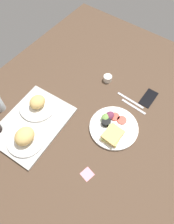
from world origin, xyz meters
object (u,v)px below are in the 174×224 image
object	(u,v)px
cell_phone	(149,98)
bread_plate_far	(38,104)
fork	(134,107)
plate_with_salad	(113,127)
espresso_cup	(108,78)
knife	(130,100)
serving_tray	(33,123)
sticky_note	(87,174)
bread_plate_near	(25,138)

from	to	relation	value
cell_phone	bread_plate_far	bearing A→B (deg)	132.59
fork	cell_phone	bearing A→B (deg)	-109.10
plate_with_salad	fork	xyz separation A→B (cm)	(20.66, -2.41, -1.47)
espresso_cup	cell_phone	size ratio (longest dim) A/B	0.39
espresso_cup	knife	bearing A→B (deg)	-103.85
serving_tray	bread_plate_far	xyz separation A→B (cm)	(10.33, 4.95, 3.40)
plate_with_salad	sticky_note	size ratio (longest dim) A/B	5.06
bread_plate_far	espresso_cup	world-z (taller)	bread_plate_far
serving_tray	fork	bearing A→B (deg)	-42.36
plate_with_salad	cell_phone	size ratio (longest dim) A/B	1.97
cell_phone	sticky_note	world-z (taller)	cell_phone
serving_tray	espresso_cup	size ratio (longest dim) A/B	8.04
sticky_note	serving_tray	bearing A→B (deg)	83.82
fork	cell_phone	distance (cm)	12.10
cell_phone	knife	bearing A→B (deg)	134.38
cell_phone	sticky_note	distance (cm)	61.93
plate_with_salad	serving_tray	bearing A→B (deg)	122.63
fork	sticky_note	size ratio (longest dim) A/B	3.04
bread_plate_far	knife	bearing A→B (deg)	-47.98
bread_plate_near	sticky_note	xyz separation A→B (cm)	(5.16, -38.06, -4.97)
cell_phone	serving_tray	bearing A→B (deg)	141.16
plate_with_salad	sticky_note	world-z (taller)	plate_with_salad
knife	cell_phone	distance (cm)	11.82
espresso_cup	fork	world-z (taller)	espresso_cup
plate_with_salad	knife	size ratio (longest dim) A/B	1.49
fork	bread_plate_far	bearing A→B (deg)	39.87
espresso_cup	bread_plate_near	bearing A→B (deg)	169.46
sticky_note	bread_plate_near	bearing A→B (deg)	97.72
espresso_cup	cell_phone	bearing A→B (deg)	-83.97
bread_plate_far	knife	xyz separation A→B (cm)	(38.60, -42.83, -3.95)
serving_tray	bread_plate_far	bearing A→B (deg)	25.59
bread_plate_far	cell_phone	xyz separation A→B (cm)	(46.84, -51.31, -3.80)
knife	cell_phone	bearing A→B (deg)	-133.50
bread_plate_near	fork	xyz separation A→B (cm)	(55.77, -36.74, -4.78)
espresso_cup	knife	distance (cm)	21.54
cell_phone	espresso_cup	bearing A→B (deg)	96.23
bread_plate_near	espresso_cup	xyz separation A→B (cm)	(63.91, -11.89, -3.03)
knife	espresso_cup	bearing A→B (deg)	-11.53
bread_plate_near	fork	distance (cm)	66.95
serving_tray	fork	size ratio (longest dim) A/B	2.65
bread_plate_near	cell_phone	distance (cm)	78.80
bread_plate_far	sticky_note	distance (cm)	50.61
serving_tray	bread_plate_near	distance (cm)	11.88
bread_plate_far	plate_with_salad	xyz separation A→B (cm)	(14.94, -44.42, -2.48)
bread_plate_far	serving_tray	bearing A→B (deg)	-154.41
bread_plate_near	bread_plate_far	world-z (taller)	bread_plate_near
serving_tray	fork	distance (cm)	62.16
bread_plate_far	knife	size ratio (longest dim) A/B	1.15
serving_tray	espresso_cup	xyz separation A→B (cm)	(54.07, -17.04, 1.20)
bread_plate_far	cell_phone	size ratio (longest dim) A/B	1.52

